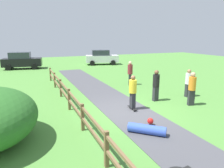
% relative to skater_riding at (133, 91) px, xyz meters
% --- Properties ---
extents(ground_plane, '(60.00, 60.00, 0.00)m').
position_rel_skater_riding_xyz_m(ground_plane, '(-0.35, -0.05, -1.00)').
color(ground_plane, '#4C8438').
extents(asphalt_path, '(2.40, 28.00, 0.02)m').
position_rel_skater_riding_xyz_m(asphalt_path, '(-0.35, -0.05, -0.99)').
color(asphalt_path, '#47474C').
rests_on(asphalt_path, ground_plane).
extents(wooden_fence, '(0.12, 18.12, 1.10)m').
position_rel_skater_riding_xyz_m(wooden_fence, '(-2.95, -0.05, -0.33)').
color(wooden_fence, brown).
rests_on(wooden_fence, ground_plane).
extents(skater_riding, '(0.41, 0.81, 1.76)m').
position_rel_skater_riding_xyz_m(skater_riding, '(0.00, 0.00, 0.00)').
color(skater_riding, black).
rests_on(skater_riding, asphalt_path).
extents(skater_fallen, '(1.35, 1.37, 0.36)m').
position_rel_skater_riding_xyz_m(skater_fallen, '(-0.76, -2.57, -0.80)').
color(skater_fallen, blue).
rests_on(skater_fallen, asphalt_path).
extents(bystander_orange, '(0.47, 0.47, 1.82)m').
position_rel_skater_riding_xyz_m(bystander_orange, '(3.24, -0.62, 0.01)').
color(bystander_orange, '#2D2D33').
rests_on(bystander_orange, ground_plane).
extents(bystander_maroon, '(0.50, 0.50, 1.83)m').
position_rel_skater_riding_xyz_m(bystander_maroon, '(2.46, 4.94, 0.01)').
color(bystander_maroon, '#2D2D33').
rests_on(bystander_maroon, ground_plane).
extents(bystander_white, '(0.43, 0.43, 1.71)m').
position_rel_skater_riding_xyz_m(bystander_white, '(4.26, 0.74, -0.06)').
color(bystander_white, '#2D2D33').
rests_on(bystander_white, ground_plane).
extents(bystander_black, '(0.43, 0.43, 1.80)m').
position_rel_skater_riding_xyz_m(bystander_black, '(1.94, 0.80, -0.00)').
color(bystander_black, '#2D2D33').
rests_on(bystander_black, ground_plane).
extents(parked_car_white, '(4.49, 2.75, 1.92)m').
position_rel_skater_riding_xyz_m(parked_car_white, '(4.57, 16.94, -0.04)').
color(parked_car_white, silver).
rests_on(parked_car_white, ground_plane).
extents(parked_car_black, '(4.41, 2.50, 1.92)m').
position_rel_skater_riding_xyz_m(parked_car_black, '(-5.14, 16.93, -0.04)').
color(parked_car_black, black).
rests_on(parked_car_black, ground_plane).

